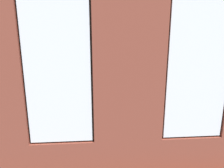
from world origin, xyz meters
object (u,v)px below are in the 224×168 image
(coffee_table, at_px, (105,96))
(potted_plant_corner_near_left, at_px, (174,76))
(remote_black, at_px, (99,94))
(remote_gray, at_px, (90,96))
(couch_by_window, at_px, (111,138))
(candle_jar, at_px, (109,94))
(media_console, at_px, (10,113))
(potted_plant_mid_room_small, at_px, (143,95))
(tv_flatscreen, at_px, (7,91))
(table_plant_small, at_px, (105,90))
(potted_plant_by_left_couch, at_px, (167,83))
(couch_left, at_px, (193,98))
(cup_ceramic, at_px, (118,92))
(potted_plant_foreground_right, at_px, (42,74))

(coffee_table, relative_size, potted_plant_corner_near_left, 1.53)
(remote_black, height_order, remote_gray, same)
(coffee_table, distance_m, potted_plant_corner_near_left, 3.52)
(potted_plant_corner_near_left, bearing_deg, couch_by_window, 57.44)
(candle_jar, distance_m, media_console, 2.85)
(potted_plant_mid_room_small, bearing_deg, candle_jar, 17.51)
(candle_jar, bearing_deg, remote_black, -37.94)
(candle_jar, relative_size, potted_plant_mid_room_small, 0.27)
(tv_flatscreen, bearing_deg, table_plant_small, -163.36)
(remote_gray, bearing_deg, media_console, -137.08)
(coffee_table, height_order, remote_gray, remote_gray)
(tv_flatscreen, distance_m, potted_plant_corner_near_left, 6.22)
(couch_by_window, distance_m, remote_black, 2.72)
(tv_flatscreen, xyz_separation_m, potted_plant_mid_room_small, (-3.91, -1.02, -0.52))
(media_console, bearing_deg, remote_black, -159.72)
(remote_black, distance_m, remote_gray, 0.37)
(potted_plant_corner_near_left, height_order, potted_plant_mid_room_small, potted_plant_corner_near_left)
(couch_by_window, height_order, potted_plant_by_left_couch, couch_by_window)
(table_plant_small, relative_size, remote_black, 1.67)
(coffee_table, distance_m, tv_flatscreen, 2.80)
(coffee_table, height_order, potted_plant_mid_room_small, potted_plant_mid_room_small)
(couch_by_window, distance_m, potted_plant_by_left_couch, 4.46)
(remote_black, height_order, potted_plant_mid_room_small, potted_plant_mid_room_small)
(couch_left, height_order, coffee_table, couch_left)
(couch_by_window, height_order, coffee_table, couch_by_window)
(couch_left, distance_m, remote_gray, 3.25)
(potted_plant_corner_near_left, bearing_deg, potted_plant_by_left_couch, 55.27)
(media_console, height_order, potted_plant_mid_room_small, potted_plant_mid_room_small)
(couch_by_window, relative_size, candle_jar, 15.83)
(cup_ceramic, bearing_deg, table_plant_small, 19.84)
(remote_black, bearing_deg, candle_jar, 27.68)
(coffee_table, distance_m, media_console, 2.77)
(couch_by_window, bearing_deg, remote_gray, -78.93)
(couch_left, height_order, candle_jar, couch_left)
(potted_plant_foreground_right, bearing_deg, table_plant_small, 140.95)
(candle_jar, bearing_deg, couch_by_window, 87.52)
(candle_jar, bearing_deg, tv_flatscreen, 13.37)
(candle_jar, bearing_deg, coffee_table, -48.59)
(coffee_table, xyz_separation_m, cup_ceramic, (-0.43, -0.16, 0.09))
(candle_jar, xyz_separation_m, potted_plant_by_left_couch, (-2.26, -1.31, -0.03))
(remote_gray, bearing_deg, table_plant_small, 41.86)
(couch_left, height_order, media_console, couch_left)
(cup_ceramic, relative_size, remote_gray, 0.57)
(potted_plant_mid_room_small, bearing_deg, couch_left, 162.43)
(couch_left, xyz_separation_m, remote_gray, (3.25, -0.12, 0.10))
(media_console, height_order, potted_plant_corner_near_left, potted_plant_corner_near_left)
(remote_black, xyz_separation_m, potted_plant_corner_near_left, (-3.12, -1.85, 0.11))
(table_plant_small, relative_size, potted_plant_mid_room_small, 0.61)
(table_plant_small, height_order, remote_gray, table_plant_small)
(candle_jar, bearing_deg, potted_plant_corner_near_left, -143.29)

